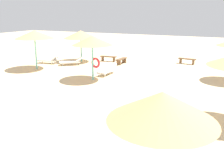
{
  "coord_description": "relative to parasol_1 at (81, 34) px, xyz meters",
  "views": [
    {
      "loc": [
        5.51,
        -8.44,
        4.37
      ],
      "look_at": [
        0.0,
        3.0,
        1.2
      ],
      "focal_mm": 40.05,
      "sensor_mm": 36.0,
      "label": 1
    }
  ],
  "objects": [
    {
      "name": "ground_plane",
      "position": [
        6.71,
        -10.51,
        -2.46
      ],
      "size": [
        80.0,
        80.0,
        0.0
      ],
      "primitive_type": "plane",
      "color": "beige"
    },
    {
      "name": "bench_1",
      "position": [
        3.71,
        0.62,
        -2.11
      ],
      "size": [
        0.47,
        1.52,
        0.49
      ],
      "color": "brown",
      "rests_on": "ground"
    },
    {
      "name": "lounger_4",
      "position": [
        4.28,
        -3.25,
        -2.14
      ],
      "size": [
        0.72,
        1.92,
        0.69
      ],
      "color": "white",
      "rests_on": "ground"
    },
    {
      "name": "bench_2",
      "position": [
        2.16,
        1.15,
        -2.11
      ],
      "size": [
        1.53,
        0.56,
        0.49
      ],
      "color": "brown",
      "rests_on": "ground"
    },
    {
      "name": "parasol_2",
      "position": [
        11.09,
        -14.31,
        0.08
      ],
      "size": [
        2.25,
        2.25,
        2.85
      ],
      "color": "#6BC6BC",
      "rests_on": "ground"
    },
    {
      "name": "bench_0",
      "position": [
        8.84,
        3.09,
        -2.11
      ],
      "size": [
        1.54,
        0.57,
        0.49
      ],
      "color": "brown",
      "rests_on": "ground"
    },
    {
      "name": "parasol_4",
      "position": [
        4.12,
        -5.05,
        0.12
      ],
      "size": [
        2.61,
        2.61,
        2.91
      ],
      "color": "#6BC6BC",
      "rests_on": "ground"
    },
    {
      "name": "lounger_1",
      "position": [
        0.05,
        -1.68,
        -2.15
      ],
      "size": [
        1.88,
        1.7,
        0.64
      ],
      "color": "white",
      "rests_on": "ground"
    },
    {
      "name": "lounger_6",
      "position": [
        -2.18,
        -1.95,
        -2.14
      ],
      "size": [
        1.99,
        1.0,
        0.68
      ],
      "color": "white",
      "rests_on": "ground"
    },
    {
      "name": "parasol_6",
      "position": [
        -1.54,
        -4.13,
        0.26
      ],
      "size": [
        2.96,
        2.96,
        3.04
      ],
      "color": "#6BC6BC",
      "rests_on": "ground"
    },
    {
      "name": "parasol_1",
      "position": [
        0.0,
        0.0,
        0.0
      ],
      "size": [
        3.04,
        3.04,
        2.81
      ],
      "color": "#6BC6BC",
      "rests_on": "ground"
    }
  ]
}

